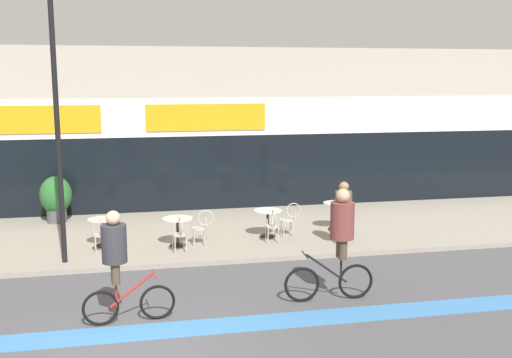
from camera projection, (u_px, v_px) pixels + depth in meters
sidewalk_slab at (126, 237)px, 16.37m from camera, size 40.00×5.50×0.12m
storefront_facade at (125, 128)px, 20.48m from camera, size 40.00×4.06×5.32m
bike_lane_stripe at (122, 334)px, 10.39m from camera, size 36.00×0.70×0.01m
bistro_table_0 at (102, 227)px, 15.25m from camera, size 0.70×0.70×0.71m
bistro_table_1 at (178, 226)px, 15.27m from camera, size 0.78×0.78×0.72m
bistro_table_2 at (268, 217)px, 16.13m from camera, size 0.77×0.77×0.74m
bistro_table_3 at (336, 210)px, 16.92m from camera, size 0.72×0.72×0.77m
cafe_chair_0_near at (101, 232)px, 14.65m from camera, size 0.44×0.59×0.90m
cafe_chair_1_near at (180, 232)px, 14.67m from camera, size 0.45×0.60×0.90m
cafe_chair_1_side at (202, 225)px, 15.39m from camera, size 0.58×0.42×0.90m
cafe_chair_2_near at (273, 224)px, 15.53m from camera, size 0.41×0.58×0.90m
cafe_chair_2_side at (290, 217)px, 16.26m from camera, size 0.58×0.41×0.90m
cafe_chair_3_near at (343, 216)px, 16.32m from camera, size 0.43×0.59×0.90m
planter_pot at (56, 198)px, 17.71m from camera, size 0.92×0.92×1.38m
lamp_post at (56, 112)px, 13.42m from camera, size 0.26×0.26×6.19m
cyclist_0 at (339, 235)px, 11.77m from camera, size 1.82×0.51×2.26m
cyclist_2 at (118, 258)px, 10.63m from camera, size 1.66×0.54×2.10m
pedestrian_near_end at (343, 208)px, 15.20m from camera, size 0.48×0.48×1.67m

